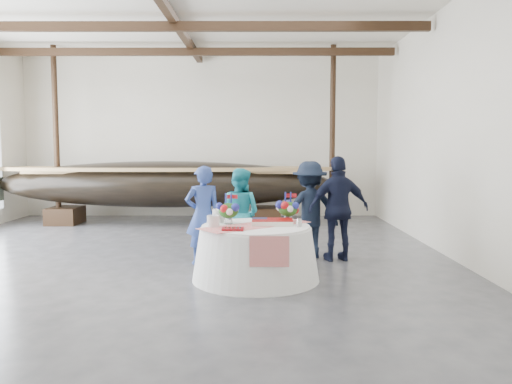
{
  "coord_description": "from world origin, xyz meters",
  "views": [
    {
      "loc": [
        1.6,
        -8.25,
        1.93
      ],
      "look_at": [
        1.58,
        0.38,
        1.17
      ],
      "focal_mm": 35.0,
      "sensor_mm": 36.0,
      "label": 1
    }
  ],
  "objects": [
    {
      "name": "tabletop_items",
      "position": [
        1.58,
        -0.84,
        0.95
      ],
      "size": [
        1.7,
        1.5,
        0.4
      ],
      "color": "red",
      "rests_on": "banquet_table"
    },
    {
      "name": "guest_woman_blue",
      "position": [
        0.7,
        -0.01,
        0.82
      ],
      "size": [
        0.69,
        0.56,
        1.64
      ],
      "primitive_type": "imported",
      "rotation": [
        0.0,
        0.0,
        3.46
      ],
      "color": "#2B428B",
      "rests_on": "ground"
    },
    {
      "name": "wall_back",
      "position": [
        0.0,
        6.0,
        2.25
      ],
      "size": [
        10.0,
        0.02,
        4.5
      ],
      "primitive_type": "cube",
      "color": "silver",
      "rests_on": "ground"
    },
    {
      "name": "pavilion_structure",
      "position": [
        0.0,
        0.77,
        4.0
      ],
      "size": [
        9.8,
        11.76,
        4.5
      ],
      "color": "black",
      "rests_on": "ground"
    },
    {
      "name": "longboat_display",
      "position": [
        -0.77,
        4.43,
        1.03
      ],
      "size": [
        8.57,
        1.71,
        1.61
      ],
      "color": "black",
      "rests_on": "ground"
    },
    {
      "name": "banquet_table",
      "position": [
        1.58,
        -1.02,
        0.4
      ],
      "size": [
        1.87,
        1.87,
        0.8
      ],
      "color": "white",
      "rests_on": "ground"
    },
    {
      "name": "wall_right",
      "position": [
        5.0,
        0.0,
        2.25
      ],
      "size": [
        0.02,
        12.0,
        4.5
      ],
      "primitive_type": "cube",
      "color": "silver",
      "rests_on": "ground"
    },
    {
      "name": "guest_woman_teal",
      "position": [
        1.29,
        0.39,
        0.79
      ],
      "size": [
        0.95,
        0.87,
        1.59
      ],
      "primitive_type": "imported",
      "rotation": [
        0.0,
        0.0,
        2.71
      ],
      "color": "teal",
      "rests_on": "ground"
    },
    {
      "name": "guest_man_right",
      "position": [
        3.0,
        0.23,
        0.9
      ],
      "size": [
        1.11,
        0.61,
        1.8
      ],
      "primitive_type": "imported",
      "rotation": [
        0.0,
        0.0,
        3.31
      ],
      "color": "black",
      "rests_on": "ground"
    },
    {
      "name": "guest_man_left",
      "position": [
        2.53,
        0.48,
        0.85
      ],
      "size": [
        1.22,
        0.87,
        1.71
      ],
      "primitive_type": "imported",
      "rotation": [
        0.0,
        0.0,
        3.37
      ],
      "color": "black",
      "rests_on": "ground"
    },
    {
      "name": "floor",
      "position": [
        0.0,
        0.0,
        0.0
      ],
      "size": [
        10.0,
        12.0,
        0.01
      ],
      "primitive_type": "cube",
      "color": "#3D3D42",
      "rests_on": "ground"
    }
  ]
}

